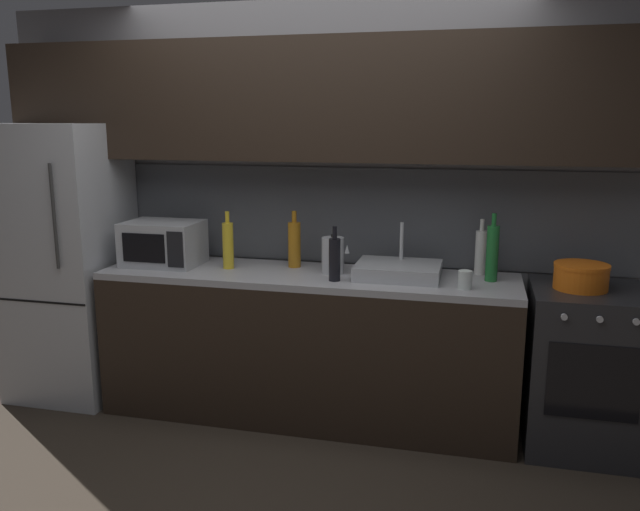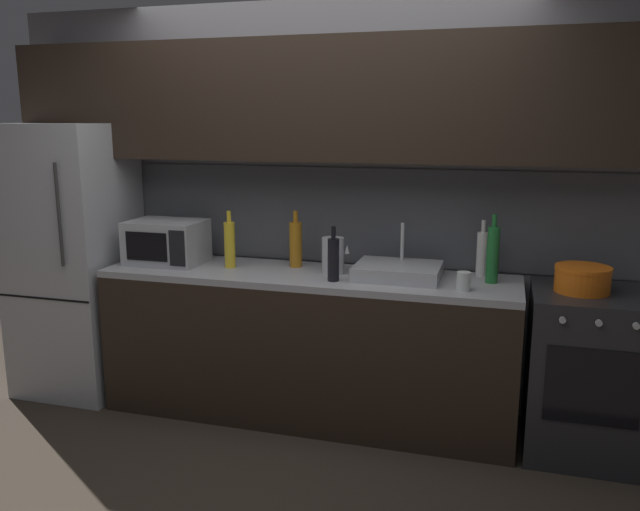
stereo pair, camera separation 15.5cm
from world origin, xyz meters
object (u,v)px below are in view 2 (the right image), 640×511
(wine_bottle_green, at_px, (493,254))
(wine_bottle_dark, at_px, (333,259))
(mug_clear, at_px, (464,281))
(kettle, at_px, (333,255))
(wine_bottle_yellow, at_px, (230,244))
(wine_bottle_white, at_px, (482,253))
(microwave, at_px, (167,242))
(refrigerator, at_px, (74,259))
(cooking_pot, at_px, (582,279))
(oven_range, at_px, (585,373))
(wine_bottle_amber, at_px, (296,244))

(wine_bottle_green, bearing_deg, wine_bottle_dark, -166.48)
(wine_bottle_green, relative_size, mug_clear, 3.84)
(kettle, relative_size, wine_bottle_yellow, 0.68)
(wine_bottle_white, xyz_separation_m, wine_bottle_yellow, (-1.49, -0.21, 0.01))
(wine_bottle_yellow, bearing_deg, kettle, 2.47)
(microwave, relative_size, mug_clear, 4.60)
(kettle, relative_size, wine_bottle_green, 0.62)
(refrigerator, distance_m, microwave, 0.70)
(refrigerator, xyz_separation_m, cooking_pot, (3.13, 0.00, 0.09))
(refrigerator, height_order, oven_range, refrigerator)
(oven_range, xyz_separation_m, wine_bottle_amber, (-1.69, 0.14, 0.59))
(wine_bottle_white, height_order, mug_clear, wine_bottle_white)
(wine_bottle_dark, height_order, cooking_pot, wine_bottle_dark)
(oven_range, distance_m, wine_bottle_yellow, 2.15)
(microwave, distance_m, mug_clear, 1.86)
(mug_clear, distance_m, cooking_pot, 0.62)
(kettle, relative_size, mug_clear, 2.37)
(oven_range, xyz_separation_m, wine_bottle_dark, (-1.37, -0.14, 0.58))
(wine_bottle_green, xyz_separation_m, cooking_pot, (0.46, -0.07, -0.09))
(microwave, xyz_separation_m, wine_bottle_green, (1.99, 0.05, 0.03))
(microwave, height_order, wine_bottle_white, wine_bottle_white)
(refrigerator, bearing_deg, cooking_pot, 0.00)
(wine_bottle_dark, height_order, mug_clear, wine_bottle_dark)
(kettle, bearing_deg, microwave, -178.87)
(wine_bottle_white, relative_size, wine_bottle_yellow, 0.94)
(wine_bottle_yellow, bearing_deg, wine_bottle_dark, -12.04)
(mug_clear, height_order, cooking_pot, cooking_pot)
(refrigerator, relative_size, wine_bottle_green, 4.60)
(wine_bottle_white, relative_size, wine_bottle_green, 0.85)
(cooking_pot, bearing_deg, wine_bottle_white, 157.41)
(wine_bottle_dark, bearing_deg, wine_bottle_yellow, 167.96)
(microwave, relative_size, kettle, 1.94)
(microwave, distance_m, cooking_pot, 2.45)
(wine_bottle_dark, bearing_deg, refrigerator, 175.69)
(refrigerator, height_order, wine_bottle_amber, refrigerator)
(kettle, bearing_deg, wine_bottle_dark, -74.36)
(oven_range, distance_m, wine_bottle_dark, 1.50)
(oven_range, relative_size, wine_bottle_amber, 2.59)
(oven_range, distance_m, wine_bottle_green, 0.80)
(wine_bottle_dark, bearing_deg, mug_clear, -0.63)
(wine_bottle_amber, relative_size, cooking_pot, 1.22)
(oven_range, xyz_separation_m, cooking_pot, (-0.05, 0.00, 0.52))
(wine_bottle_amber, distance_m, wine_bottle_green, 1.17)
(refrigerator, xyz_separation_m, kettle, (1.76, 0.04, 0.12))
(wine_bottle_dark, bearing_deg, cooking_pot, 5.92)
(wine_bottle_amber, xyz_separation_m, mug_clear, (1.03, -0.29, -0.09))
(wine_bottle_dark, xyz_separation_m, wine_bottle_yellow, (-0.70, 0.15, 0.02))
(microwave, height_order, wine_bottle_green, wine_bottle_green)
(wine_bottle_green, bearing_deg, wine_bottle_yellow, -177.88)
(wine_bottle_amber, height_order, cooking_pot, wine_bottle_amber)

